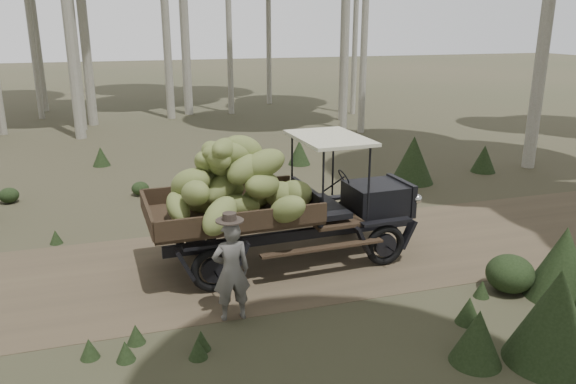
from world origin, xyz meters
name	(u,v)px	position (x,y,z in m)	size (l,w,h in m)	color
ground	(180,272)	(0.00, 0.00, 0.00)	(120.00, 120.00, 0.00)	#473D2B
dirt_track	(180,272)	(0.00, 0.00, 0.00)	(70.00, 4.00, 0.01)	brown
banana_truck	(258,190)	(1.47, -0.12, 1.51)	(5.31, 2.56, 2.62)	black
farmer	(231,270)	(0.59, -1.93, 0.82)	(0.59, 0.43, 1.74)	#5C5954
undergrowth	(275,284)	(1.24, -2.03, 0.54)	(20.28, 21.07, 1.36)	#233319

